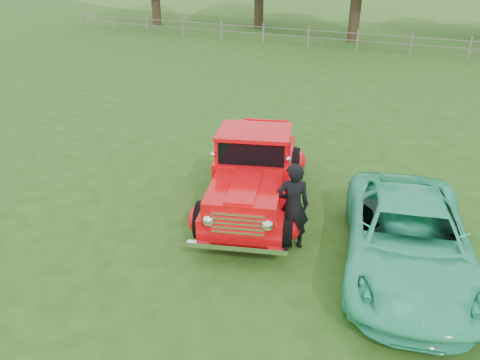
% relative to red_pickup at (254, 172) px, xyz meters
% --- Properties ---
extents(ground, '(140.00, 140.00, 0.00)m').
position_rel_red_pickup_xyz_m(ground, '(0.61, -2.23, -0.80)').
color(ground, '#244713').
rests_on(ground, ground).
extents(distant_hills, '(116.00, 60.00, 18.00)m').
position_rel_red_pickup_xyz_m(distant_hills, '(-3.48, 57.23, -5.34)').
color(distant_hills, '#346A27').
rests_on(distant_hills, ground).
extents(fence_line, '(48.00, 0.12, 1.20)m').
position_rel_red_pickup_xyz_m(fence_line, '(0.61, 19.77, -0.19)').
color(fence_line, '#6E655D').
rests_on(fence_line, ground).
extents(red_pickup, '(3.26, 5.28, 1.78)m').
position_rel_red_pickup_xyz_m(red_pickup, '(0.00, 0.00, 0.00)').
color(red_pickup, black).
rests_on(red_pickup, ground).
extents(teal_sedan, '(3.11, 4.94, 1.27)m').
position_rel_red_pickup_xyz_m(teal_sedan, '(3.42, -1.03, -0.16)').
color(teal_sedan, '#33CC99').
rests_on(teal_sedan, ground).
extents(man, '(0.76, 0.68, 1.75)m').
position_rel_red_pickup_xyz_m(man, '(1.34, -1.24, 0.08)').
color(man, black).
rests_on(man, ground).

